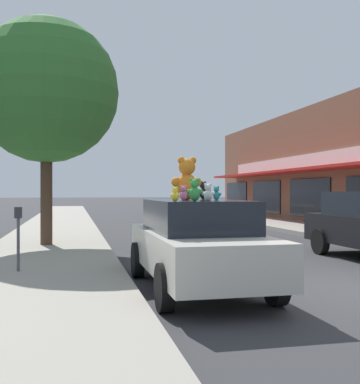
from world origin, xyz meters
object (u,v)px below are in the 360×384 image
(teddy_bear_purple, at_px, (185,191))
(teddy_bear_yellow, at_px, (175,194))
(teddy_bear_white, at_px, (208,192))
(teddy_bear_green, at_px, (195,190))
(teddy_bear_giant, at_px, (187,179))
(parking_meter, at_px, (18,230))
(teddy_bear_red, at_px, (209,194))
(teddy_bear_teal, at_px, (216,193))
(teddy_bear_pink, at_px, (184,193))
(teddy_bear_black, at_px, (203,191))
(street_tree, at_px, (46,91))
(plush_art_car, at_px, (197,242))

(teddy_bear_purple, relative_size, teddy_bear_yellow, 1.42)
(teddy_bear_white, bearing_deg, teddy_bear_green, 57.89)
(teddy_bear_giant, distance_m, parking_meter, 3.57)
(teddy_bear_giant, height_order, teddy_bear_red, teddy_bear_giant)
(teddy_bear_red, distance_m, parking_meter, 3.83)
(teddy_bear_teal, bearing_deg, teddy_bear_green, 99.52)
(teddy_bear_giant, xyz_separation_m, teddy_bear_red, (0.56, 0.54, -0.26))
(teddy_bear_pink, bearing_deg, teddy_bear_purple, -79.40)
(teddy_bear_black, bearing_deg, teddy_bear_purple, -16.22)
(teddy_bear_black, relative_size, street_tree, 0.05)
(parking_meter, bearing_deg, street_tree, 86.60)
(street_tree, xyz_separation_m, parking_meter, (-0.29, -4.83, -3.75))
(plush_art_car, height_order, parking_meter, plush_art_car)
(teddy_bear_red, xyz_separation_m, teddy_bear_yellow, (-1.06, -1.84, -0.00))
(teddy_bear_purple, bearing_deg, teddy_bear_pink, 84.67)
(teddy_bear_purple, height_order, teddy_bear_red, teddy_bear_purple)
(teddy_bear_teal, height_order, teddy_bear_red, teddy_bear_teal)
(teddy_bear_giant, relative_size, teddy_bear_purple, 2.40)
(plush_art_car, xyz_separation_m, teddy_bear_giant, (-0.14, 0.19, 1.12))
(teddy_bear_teal, xyz_separation_m, parking_meter, (-3.57, 1.70, -0.74))
(teddy_bear_teal, distance_m, street_tree, 7.91)
(teddy_bear_purple, bearing_deg, teddy_bear_teal, 125.09)
(teddy_bear_purple, bearing_deg, teddy_bear_black, -150.29)
(teddy_bear_green, distance_m, teddy_bear_teal, 1.12)
(plush_art_car, distance_m, teddy_bear_yellow, 1.54)
(teddy_bear_teal, xyz_separation_m, street_tree, (-3.29, 6.53, 3.01))
(teddy_bear_white, distance_m, teddy_bear_pink, 0.59)
(teddy_bear_green, distance_m, teddy_bear_red, 1.79)
(teddy_bear_purple, relative_size, teddy_bear_green, 0.89)
(teddy_bear_pink, height_order, teddy_bear_red, teddy_bear_pink)
(teddy_bear_giant, relative_size, teddy_bear_yellow, 3.41)
(teddy_bear_white, xyz_separation_m, teddy_bear_black, (0.37, 1.66, 0.03))
(teddy_bear_pink, distance_m, teddy_bear_black, 1.33)
(teddy_bear_black, bearing_deg, plush_art_car, 31.77)
(teddy_bear_giant, height_order, parking_meter, teddy_bear_giant)
(teddy_bear_red, bearing_deg, teddy_bear_yellow, 62.85)
(teddy_bear_red, height_order, parking_meter, teddy_bear_red)
(plush_art_car, xyz_separation_m, teddy_bear_green, (-0.27, -0.91, 0.92))
(teddy_bear_giant, bearing_deg, teddy_bear_black, -127.79)
(teddy_bear_purple, bearing_deg, teddy_bear_yellow, 81.71)
(plush_art_car, bearing_deg, teddy_bear_black, 68.30)
(street_tree, bearing_deg, teddy_bear_giant, -66.30)
(plush_art_car, xyz_separation_m, parking_meter, (-3.21, 1.71, 0.13))
(teddy_bear_giant, bearing_deg, street_tree, -70.26)
(teddy_bear_white, distance_m, teddy_bear_yellow, 0.77)
(teddy_bear_pink, relative_size, teddy_bear_black, 0.73)
(plush_art_car, bearing_deg, teddy_bear_white, -89.54)
(teddy_bear_black, xyz_separation_m, street_tree, (-3.30, 5.57, 2.96))
(teddy_bear_giant, bearing_deg, plush_art_car, 121.39)
(teddy_bear_black, distance_m, teddy_bear_yellow, 2.31)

